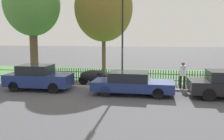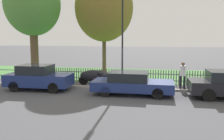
{
  "view_description": "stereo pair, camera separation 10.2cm",
  "coord_description": "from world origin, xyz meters",
  "px_view_note": "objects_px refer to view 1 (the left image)",
  "views": [
    {
      "loc": [
        2.02,
        -15.08,
        3.33
      ],
      "look_at": [
        -0.82,
        0.71,
        1.1
      ],
      "focal_mm": 40.0,
      "sensor_mm": 36.0,
      "label": 1
    },
    {
      "loc": [
        2.12,
        -15.06,
        3.33
      ],
      "look_at": [
        -0.82,
        0.71,
        1.1
      ],
      "focal_mm": 40.0,
      "sensor_mm": 36.0,
      "label": 2
    }
  ],
  "objects_px": {
    "parked_car_black_saloon": "(132,83)",
    "tree_behind_motorcycle": "(104,8)",
    "parked_car_silver_hatchback": "(38,77)",
    "street_lamp": "(122,27)",
    "pedestrian_near_fence": "(183,74)",
    "covered_motorcycle": "(94,76)",
    "tree_nearest_kerb": "(32,4)"
  },
  "relations": [
    {
      "from": "parked_car_silver_hatchback",
      "to": "covered_motorcycle",
      "type": "height_order",
      "value": "parked_car_silver_hatchback"
    },
    {
      "from": "parked_car_silver_hatchback",
      "to": "parked_car_black_saloon",
      "type": "distance_m",
      "value": 5.78
    },
    {
      "from": "street_lamp",
      "to": "tree_behind_motorcycle",
      "type": "bearing_deg",
      "value": 113.43
    },
    {
      "from": "parked_car_black_saloon",
      "to": "tree_behind_motorcycle",
      "type": "relative_size",
      "value": 0.54
    },
    {
      "from": "parked_car_black_saloon",
      "to": "pedestrian_near_fence",
      "type": "bearing_deg",
      "value": 35.74
    },
    {
      "from": "tree_behind_motorcycle",
      "to": "pedestrian_near_fence",
      "type": "relative_size",
      "value": 5.04
    },
    {
      "from": "parked_car_black_saloon",
      "to": "tree_behind_motorcycle",
      "type": "height_order",
      "value": "tree_behind_motorcycle"
    },
    {
      "from": "tree_nearest_kerb",
      "to": "tree_behind_motorcycle",
      "type": "relative_size",
      "value": 0.98
    },
    {
      "from": "covered_motorcycle",
      "to": "tree_behind_motorcycle",
      "type": "relative_size",
      "value": 0.24
    },
    {
      "from": "parked_car_silver_hatchback",
      "to": "tree_behind_motorcycle",
      "type": "distance_m",
      "value": 9.09
    },
    {
      "from": "tree_nearest_kerb",
      "to": "tree_behind_motorcycle",
      "type": "bearing_deg",
      "value": 26.41
    },
    {
      "from": "covered_motorcycle",
      "to": "street_lamp",
      "type": "xyz_separation_m",
      "value": [
        1.93,
        -0.27,
        3.22
      ]
    },
    {
      "from": "parked_car_silver_hatchback",
      "to": "tree_nearest_kerb",
      "type": "xyz_separation_m",
      "value": [
        -2.63,
        4.65,
        4.98
      ]
    },
    {
      "from": "parked_car_silver_hatchback",
      "to": "pedestrian_near_fence",
      "type": "bearing_deg",
      "value": 11.19
    },
    {
      "from": "parked_car_silver_hatchback",
      "to": "pedestrian_near_fence",
      "type": "relative_size",
      "value": 2.38
    },
    {
      "from": "parked_car_black_saloon",
      "to": "tree_nearest_kerb",
      "type": "xyz_separation_m",
      "value": [
        -8.41,
        4.82,
        5.09
      ]
    },
    {
      "from": "parked_car_silver_hatchback",
      "to": "parked_car_black_saloon",
      "type": "xyz_separation_m",
      "value": [
        5.78,
        -0.17,
        -0.11
      ]
    },
    {
      "from": "parked_car_black_saloon",
      "to": "tree_nearest_kerb",
      "type": "bearing_deg",
      "value": 150.47
    },
    {
      "from": "covered_motorcycle",
      "to": "parked_car_silver_hatchback",
      "type": "bearing_deg",
      "value": -150.64
    },
    {
      "from": "parked_car_silver_hatchback",
      "to": "pedestrian_near_fence",
      "type": "distance_m",
      "value": 8.98
    },
    {
      "from": "parked_car_black_saloon",
      "to": "pedestrian_near_fence",
      "type": "distance_m",
      "value": 3.67
    },
    {
      "from": "parked_car_silver_hatchback",
      "to": "tree_nearest_kerb",
      "type": "distance_m",
      "value": 7.31
    },
    {
      "from": "covered_motorcycle",
      "to": "tree_behind_motorcycle",
      "type": "distance_m",
      "value": 7.23
    },
    {
      "from": "parked_car_black_saloon",
      "to": "pedestrian_near_fence",
      "type": "height_order",
      "value": "pedestrian_near_fence"
    },
    {
      "from": "pedestrian_near_fence",
      "to": "tree_behind_motorcycle",
      "type": "bearing_deg",
      "value": -38.7
    },
    {
      "from": "tree_nearest_kerb",
      "to": "pedestrian_near_fence",
      "type": "distance_m",
      "value": 12.66
    },
    {
      "from": "parked_car_black_saloon",
      "to": "parked_car_silver_hatchback",
      "type": "bearing_deg",
      "value": 178.59
    },
    {
      "from": "street_lamp",
      "to": "covered_motorcycle",
      "type": "bearing_deg",
      "value": 172.03
    },
    {
      "from": "covered_motorcycle",
      "to": "pedestrian_near_fence",
      "type": "height_order",
      "value": "pedestrian_near_fence"
    },
    {
      "from": "pedestrian_near_fence",
      "to": "street_lamp",
      "type": "relative_size",
      "value": 0.27
    },
    {
      "from": "parked_car_black_saloon",
      "to": "street_lamp",
      "type": "xyz_separation_m",
      "value": [
        -0.83,
        1.93,
        3.19
      ]
    },
    {
      "from": "tree_behind_motorcycle",
      "to": "covered_motorcycle",
      "type": "bearing_deg",
      "value": -85.08
    }
  ]
}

